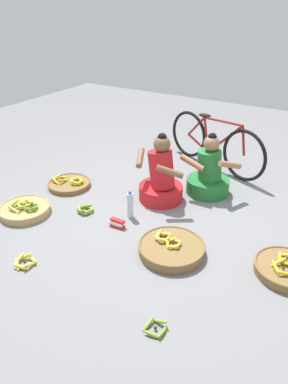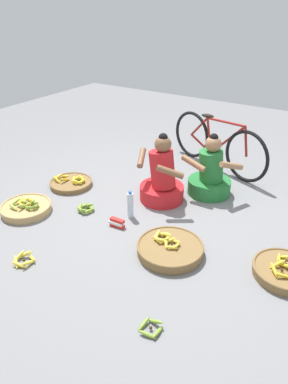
% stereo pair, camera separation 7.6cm
% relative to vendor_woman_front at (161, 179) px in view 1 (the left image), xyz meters
% --- Properties ---
extents(ground_plane, '(10.00, 10.00, 0.00)m').
position_rel_vendor_woman_front_xyz_m(ground_plane, '(0.07, -0.30, -0.27)').
color(ground_plane, slate).
extents(vendor_woman_front, '(0.72, 0.53, 0.83)m').
position_rel_vendor_woman_front_xyz_m(vendor_woman_front, '(0.00, 0.00, 0.00)').
color(vendor_woman_front, red).
rests_on(vendor_woman_front, ground).
extents(vendor_woman_behind, '(0.66, 0.52, 0.77)m').
position_rel_vendor_woman_front_xyz_m(vendor_woman_behind, '(0.42, 0.45, -0.02)').
color(vendor_woman_behind, '#237233').
rests_on(vendor_woman_behind, ground).
extents(bicycle_leaning, '(1.60, 0.66, 0.73)m').
position_rel_vendor_woman_front_xyz_m(bicycle_leaning, '(0.18, 1.19, 0.09)').
color(bicycle_leaning, black).
rests_on(bicycle_leaning, ground).
extents(banana_basket_back_center, '(0.56, 0.56, 0.16)m').
position_rel_vendor_woman_front_xyz_m(banana_basket_back_center, '(1.57, -0.57, -0.21)').
color(banana_basket_back_center, brown).
rests_on(banana_basket_back_center, ground).
extents(banana_basket_mid_left, '(0.56, 0.56, 0.16)m').
position_rel_vendor_woman_front_xyz_m(banana_basket_mid_left, '(-1.14, -1.06, -0.22)').
color(banana_basket_mid_left, tan).
rests_on(banana_basket_mid_left, ground).
extents(banana_basket_near_vendor, '(0.63, 0.63, 0.16)m').
position_rel_vendor_woman_front_xyz_m(banana_basket_near_vendor, '(0.58, -0.84, -0.21)').
color(banana_basket_near_vendor, brown).
rests_on(banana_basket_near_vendor, ground).
extents(banana_basket_front_right, '(0.54, 0.54, 0.13)m').
position_rel_vendor_woman_front_xyz_m(banana_basket_front_right, '(-1.15, -0.32, -0.23)').
color(banana_basket_front_right, brown).
rests_on(banana_basket_front_right, ground).
extents(loose_bananas_near_bicycle, '(0.22, 0.22, 0.10)m').
position_rel_vendor_woman_front_xyz_m(loose_bananas_near_bicycle, '(-0.59, -0.69, -0.23)').
color(loose_bananas_near_bicycle, olive).
rests_on(loose_bananas_near_bicycle, ground).
extents(loose_bananas_back_right, '(0.22, 0.23, 0.09)m').
position_rel_vendor_woman_front_xyz_m(loose_bananas_back_right, '(-0.48, -1.67, -0.24)').
color(loose_bananas_back_right, yellow).
rests_on(loose_bananas_back_right, ground).
extents(loose_bananas_mid_right, '(0.16, 0.17, 0.08)m').
position_rel_vendor_woman_front_xyz_m(loose_bananas_mid_right, '(0.89, -1.69, -0.24)').
color(loose_bananas_mid_right, olive).
rests_on(loose_bananas_mid_right, ground).
extents(water_bottle, '(0.07, 0.07, 0.32)m').
position_rel_vendor_woman_front_xyz_m(water_bottle, '(-0.09, -0.51, -0.12)').
color(water_bottle, silver).
rests_on(water_bottle, ground).
extents(packet_carton_stack, '(0.18, 0.07, 0.09)m').
position_rel_vendor_woman_front_xyz_m(packet_carton_stack, '(-0.11, -0.75, -0.22)').
color(packet_carton_stack, red).
rests_on(packet_carton_stack, ground).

